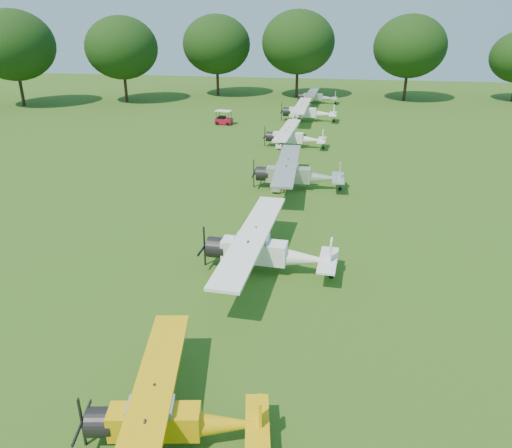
{
  "coord_description": "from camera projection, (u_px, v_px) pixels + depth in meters",
  "views": [
    {
      "loc": [
        4.26,
        -23.45,
        12.86
      ],
      "look_at": [
        0.07,
        2.67,
        1.4
      ],
      "focal_mm": 35.0,
      "sensor_mm": 36.0,
      "label": 1
    }
  ],
  "objects": [
    {
      "name": "aircraft_5",
      "position": [
        293.0,
        136.0,
        49.76
      ],
      "size": [
        6.27,
        9.99,
        1.97
      ],
      "rotation": [
        0.0,
        0.0,
        -0.06
      ],
      "color": "white",
      "rests_on": "ground"
    },
    {
      "name": "aircraft_3",
      "position": [
        264.0,
        249.0,
        26.04
      ],
      "size": [
        7.21,
        11.48,
        2.26
      ],
      "rotation": [
        0.0,
        0.0,
        -0.06
      ],
      "color": "white",
      "rests_on": "ground"
    },
    {
      "name": "tree_belt",
      "position": [
        321.0,
        120.0,
        23.42
      ],
      "size": [
        137.36,
        130.27,
        14.52
      ],
      "color": "black",
      "rests_on": "ground"
    },
    {
      "name": "aircraft_4",
      "position": [
        295.0,
        173.0,
        38.21
      ],
      "size": [
        7.04,
        11.2,
        2.21
      ],
      "rotation": [
        0.0,
        0.0,
        0.03
      ],
      "color": "white",
      "rests_on": "ground"
    },
    {
      "name": "aircraft_7",
      "position": [
        316.0,
        96.0,
        73.01
      ],
      "size": [
        5.9,
        9.39,
        1.85
      ],
      "rotation": [
        0.0,
        0.0,
        -0.05
      ],
      "color": "white",
      "rests_on": "ground"
    },
    {
      "name": "aircraft_2",
      "position": [
        169.0,
        418.0,
        15.58
      ],
      "size": [
        6.05,
        9.57,
        1.88
      ],
      "rotation": [
        0.0,
        0.0,
        0.17
      ],
      "color": "#E5AF09",
      "rests_on": "ground"
    },
    {
      "name": "ground",
      "position": [
        247.0,
        267.0,
        26.98
      ],
      "size": [
        160.0,
        160.0,
        0.0
      ],
      "primitive_type": "plane",
      "color": "#2B4F13",
      "rests_on": "ground"
    },
    {
      "name": "golf_cart",
      "position": [
        223.0,
        120.0,
        59.94
      ],
      "size": [
        2.11,
        1.47,
        1.67
      ],
      "rotation": [
        0.0,
        0.0,
        -0.14
      ],
      "color": "#AA0C26",
      "rests_on": "ground"
    },
    {
      "name": "aircraft_6",
      "position": [
        307.0,
        111.0,
        61.37
      ],
      "size": [
        6.89,
        10.95,
        2.16
      ],
      "rotation": [
        0.0,
        0.0,
        -0.02
      ],
      "color": "white",
      "rests_on": "ground"
    }
  ]
}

